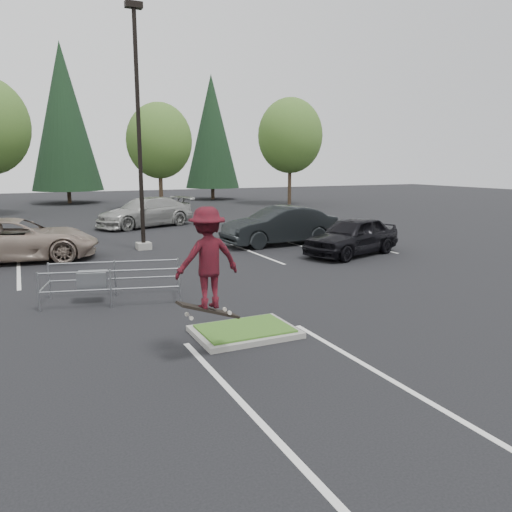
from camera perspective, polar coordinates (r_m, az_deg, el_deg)
name	(u,v)px	position (r m, az deg, el deg)	size (l,w,h in m)	color
ground	(245,334)	(11.18, -1.30, -8.95)	(120.00, 120.00, 0.00)	black
grass_median	(245,331)	(11.15, -1.30, -8.57)	(2.20, 1.60, 0.16)	gray
stall_lines	(128,282)	(16.35, -14.37, -2.94)	(22.62, 17.60, 0.01)	silver
light_pole	(139,143)	(22.16, -13.18, 12.45)	(0.70, 0.60, 10.12)	gray
decid_c	(159,143)	(40.80, -11.01, 12.54)	(5.12, 5.12, 8.38)	#38281C
decid_d	(290,138)	(45.80, 3.89, 13.30)	(5.76, 5.76, 9.43)	#38281C
conif_b	(64,117)	(50.47, -21.11, 14.59)	(6.38, 6.38, 14.50)	#38281C
conif_c	(212,132)	(52.51, -5.08, 13.96)	(5.50, 5.50, 12.50)	#38281C
cart_corral	(97,279)	(14.18, -17.68, -2.52)	(3.81, 2.17, 1.02)	gray
skateboarder	(207,259)	(9.32, -5.58, -0.30)	(1.27, 0.78, 2.20)	black
car_l_tan	(17,240)	(21.32, -25.69, 1.70)	(2.75, 5.96, 1.66)	gray
car_r_charc	(279,226)	(23.11, 2.69, 3.48)	(1.86, 5.34, 1.76)	black
car_r_black	(353,236)	(20.88, 11.01, 2.29)	(1.87, 4.64, 1.58)	black
car_far_silver	(147,212)	(30.32, -12.39, 4.92)	(2.43, 5.97, 1.73)	#A2A39E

